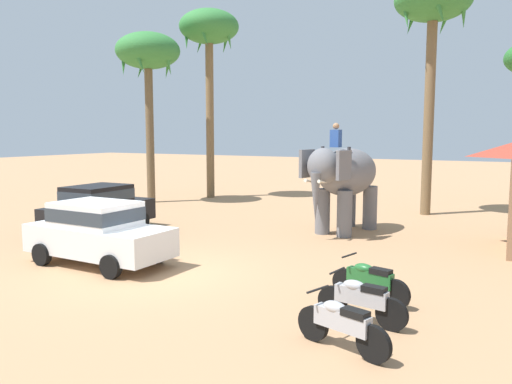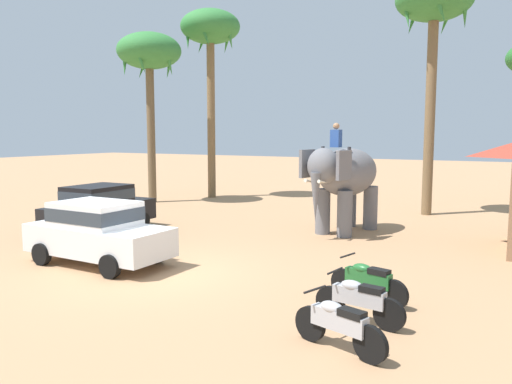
# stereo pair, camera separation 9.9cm
# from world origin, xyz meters

# --- Properties ---
(ground_plane) EXTENTS (120.00, 120.00, 0.00)m
(ground_plane) POSITION_xyz_m (0.00, 0.00, 0.00)
(ground_plane) COLOR tan
(car_sedan_foreground) EXTENTS (4.14, 1.95, 1.70)m
(car_sedan_foreground) POSITION_xyz_m (-1.94, -0.09, 0.93)
(car_sedan_foreground) COLOR white
(car_sedan_foreground) RESTS_ON ground
(car_parked_far_side) EXTENTS (1.92, 4.12, 1.70)m
(car_parked_far_side) POSITION_xyz_m (-5.16, 3.12, 0.93)
(car_parked_far_side) COLOR black
(car_parked_far_side) RESTS_ON ground
(elephant_with_mahout) EXTENTS (2.24, 4.00, 3.88)m
(elephant_with_mahout) POSITION_xyz_m (2.44, 7.33, 1.99)
(elephant_with_mahout) COLOR slate
(elephant_with_mahout) RESTS_ON ground
(motorcycle_nearest_camera) EXTENTS (1.75, 0.74, 0.94)m
(motorcycle_nearest_camera) POSITION_xyz_m (5.64, -2.27, 0.46)
(motorcycle_nearest_camera) COLOR black
(motorcycle_nearest_camera) RESTS_ON ground
(motorcycle_second_in_row) EXTENTS (1.79, 0.55, 0.94)m
(motorcycle_second_in_row) POSITION_xyz_m (5.56, -0.94, 0.46)
(motorcycle_second_in_row) COLOR black
(motorcycle_second_in_row) RESTS_ON ground
(motorcycle_mid_row) EXTENTS (1.77, 0.67, 0.94)m
(motorcycle_mid_row) POSITION_xyz_m (5.37, 0.33, 0.46)
(motorcycle_mid_row) COLOR black
(motorcycle_mid_row) RESTS_ON ground
(palm_tree_behind_elephant) EXTENTS (3.20, 3.20, 10.11)m
(palm_tree_behind_elephant) POSITION_xyz_m (-7.27, 13.50, 8.82)
(palm_tree_behind_elephant) COLOR brown
(palm_tree_behind_elephant) RESTS_ON ground
(palm_tree_near_hut) EXTENTS (3.20, 3.20, 9.99)m
(palm_tree_near_hut) POSITION_xyz_m (4.31, 12.91, 8.71)
(palm_tree_near_hut) COLOR brown
(palm_tree_near_hut) RESTS_ON ground
(palm_tree_left_of_road) EXTENTS (3.20, 3.20, 8.53)m
(palm_tree_left_of_road) POSITION_xyz_m (-8.85, 10.36, 7.36)
(palm_tree_left_of_road) COLOR brown
(palm_tree_left_of_road) RESTS_ON ground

